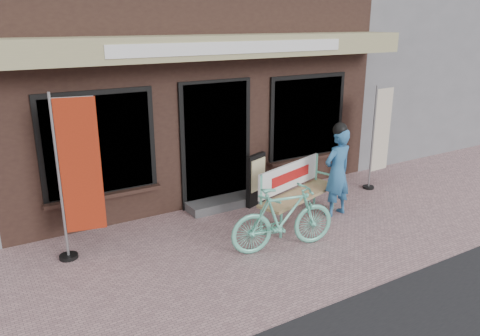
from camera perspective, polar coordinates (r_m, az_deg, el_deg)
ground at (r=6.93m, az=5.08°, el=-9.44°), size 70.00×70.00×0.00m
storefront at (r=10.59m, az=-11.11°, el=16.44°), size 7.00×6.77×6.00m
neighbor_right_near at (r=16.07m, az=19.02°, el=15.44°), size 10.00×7.00×5.60m
bench at (r=7.69m, az=6.77°, el=-2.32°), size 1.75×0.92×0.92m
person at (r=7.87m, az=11.79°, el=-0.29°), size 0.57×0.40×1.58m
bicycle at (r=6.67m, az=5.32°, el=-6.09°), size 1.63×0.72×0.95m
nobori_red at (r=6.54m, az=-19.19°, el=-0.84°), size 0.68×0.30×2.30m
nobori_cream at (r=9.36m, az=16.67°, el=3.81°), size 0.59×0.23×2.00m
menu_stand at (r=8.22m, az=1.97°, el=-1.37°), size 0.46×0.25×0.93m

